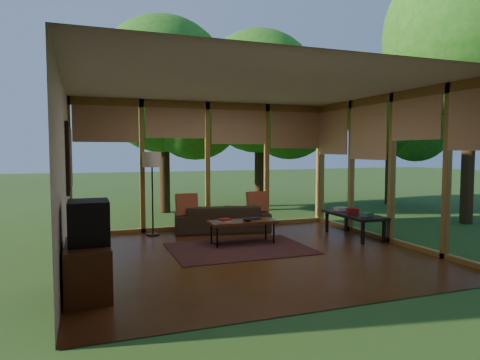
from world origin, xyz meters
name	(u,v)px	position (x,y,z in m)	size (l,w,h in m)	color
floor	(250,255)	(0.00, 0.00, 0.00)	(5.50, 5.50, 0.00)	#592E17
ceiling	(251,85)	(0.00, 0.00, 2.70)	(5.50, 5.50, 0.00)	silver
wall_left	(64,174)	(-2.75, 0.00, 1.35)	(0.04, 5.00, 2.70)	beige
wall_front	(339,182)	(0.00, -2.50, 1.35)	(5.50, 0.04, 2.70)	beige
window_wall_back	(208,166)	(0.00, 2.50, 1.35)	(5.50, 0.12, 2.70)	olive
window_wall_right	(392,168)	(2.75, 0.00, 1.35)	(0.12, 5.00, 2.70)	olive
exterior_lawn	(363,192)	(8.00, 8.00, -0.01)	(40.00, 40.00, 0.00)	#2D551F
tree_nw	(163,85)	(-0.43, 5.29, 3.41)	(3.62, 3.62, 5.23)	#362413
tree_ne	(259,92)	(2.48, 5.65, 3.41)	(3.65, 3.65, 5.25)	#362413
tree_se	(469,35)	(5.68, 1.09, 4.26)	(3.74, 3.74, 6.15)	#362413
tree_far	(386,108)	(6.34, 4.64, 2.98)	(2.93, 2.93, 4.46)	#362413
rug	(240,249)	(-0.02, 0.44, 0.01)	(2.33, 1.65, 0.01)	maroon
sofa	(222,218)	(0.16, 2.00, 0.28)	(1.92, 0.75, 0.56)	#35281A
pillow_left	(187,205)	(-0.59, 1.95, 0.59)	(0.43, 0.14, 0.43)	maroon
pillow_right	(257,202)	(0.91, 1.95, 0.59)	(0.42, 0.14, 0.42)	maroon
ct_book_lower	(225,221)	(-0.20, 0.72, 0.44)	(0.21, 0.16, 0.03)	beige
ct_book_upper	(225,220)	(-0.20, 0.72, 0.47)	(0.19, 0.15, 0.03)	maroon
ct_book_side	(254,218)	(0.40, 0.85, 0.44)	(0.20, 0.15, 0.03)	black
ct_bowl	(247,219)	(0.20, 0.67, 0.46)	(0.16, 0.16, 0.07)	black
media_cabinet	(88,269)	(-2.47, -1.10, 0.30)	(0.50, 1.00, 0.60)	#562D17
television	(89,222)	(-2.45, -1.10, 0.85)	(0.45, 0.55, 0.50)	black
console_book_a	(367,215)	(2.40, 0.23, 0.49)	(0.20, 0.14, 0.07)	#376156
console_book_b	(353,211)	(2.40, 0.68, 0.50)	(0.21, 0.16, 0.10)	maroon
console_book_c	(341,209)	(2.40, 1.08, 0.49)	(0.24, 0.18, 0.07)	beige
floor_lamp	(152,164)	(-1.23, 2.13, 1.41)	(0.36, 0.36, 1.65)	black
coffee_table	(243,222)	(0.15, 0.77, 0.39)	(1.20, 0.50, 0.43)	#562D17
side_console	(354,216)	(2.40, 0.63, 0.41)	(0.60, 1.40, 0.46)	black
wall_painting	(69,158)	(-2.71, 1.40, 1.55)	(0.06, 1.35, 1.15)	black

